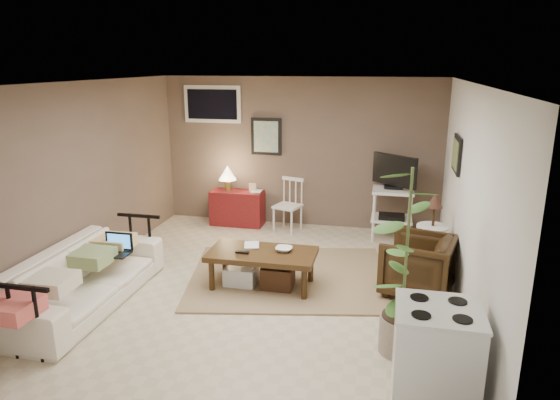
% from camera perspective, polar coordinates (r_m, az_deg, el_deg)
% --- Properties ---
extents(floor, '(5.00, 5.00, 0.00)m').
position_cam_1_polar(floor, '(6.11, -2.13, -9.86)').
color(floor, '#C1B293').
rests_on(floor, ground).
extents(art_back, '(0.50, 0.03, 0.60)m').
position_cam_1_polar(art_back, '(8.14, -1.58, 7.26)').
color(art_back, black).
extents(art_right, '(0.03, 0.60, 0.45)m').
position_cam_1_polar(art_right, '(6.53, 19.56, 4.96)').
color(art_right, black).
extents(window, '(0.96, 0.03, 0.60)m').
position_cam_1_polar(window, '(8.34, -7.72, 10.79)').
color(window, silver).
extents(rug, '(2.78, 2.40, 0.02)m').
position_cam_1_polar(rug, '(6.34, 1.12, -8.74)').
color(rug, '#9A7D5A').
rests_on(rug, floor).
extents(coffee_table, '(1.27, 0.66, 0.48)m').
position_cam_1_polar(coffee_table, '(5.99, -2.14, -7.57)').
color(coffee_table, '#3B2410').
rests_on(coffee_table, floor).
extents(sofa, '(0.64, 2.20, 0.86)m').
position_cam_1_polar(sofa, '(5.92, -21.65, -7.30)').
color(sofa, silver).
rests_on(sofa, floor).
extents(sofa_pillows, '(0.42, 2.09, 0.15)m').
position_cam_1_polar(sofa_pillows, '(5.67, -22.72, -7.37)').
color(sofa_pillows, beige).
rests_on(sofa_pillows, sofa).
extents(sofa_end_rails, '(0.59, 2.19, 0.74)m').
position_cam_1_polar(sofa_end_rails, '(5.88, -20.56, -8.00)').
color(sofa_end_rails, black).
rests_on(sofa_end_rails, floor).
extents(laptop, '(0.34, 0.25, 0.23)m').
position_cam_1_polar(laptop, '(6.06, -18.14, -5.15)').
color(laptop, black).
rests_on(laptop, sofa).
extents(red_console, '(0.86, 0.38, 0.99)m').
position_cam_1_polar(red_console, '(8.27, -4.98, -0.51)').
color(red_console, maroon).
rests_on(red_console, floor).
extents(spindle_chair, '(0.47, 0.47, 0.84)m').
position_cam_1_polar(spindle_chair, '(7.96, 0.93, -0.72)').
color(spindle_chair, silver).
rests_on(spindle_chair, floor).
extents(tv_stand, '(0.65, 0.52, 1.29)m').
position_cam_1_polar(tv_stand, '(7.69, 12.78, 0.57)').
color(tv_stand, silver).
rests_on(tv_stand, floor).
extents(side_table, '(0.40, 0.40, 1.06)m').
position_cam_1_polar(side_table, '(6.52, 17.08, -2.69)').
color(side_table, silver).
rests_on(side_table, floor).
extents(armchair, '(0.87, 0.90, 0.77)m').
position_cam_1_polar(armchair, '(5.99, 15.46, -6.92)').
color(armchair, black).
rests_on(armchair, floor).
extents(potted_plant, '(0.45, 0.45, 1.78)m').
position_cam_1_polar(potted_plant, '(4.58, 14.24, -6.29)').
color(potted_plant, gray).
rests_on(potted_plant, floor).
extents(stove, '(0.64, 0.60, 0.84)m').
position_cam_1_polar(stove, '(4.20, 17.33, -16.76)').
color(stove, white).
rests_on(stove, floor).
extents(bowl, '(0.20, 0.05, 0.20)m').
position_cam_1_polar(bowl, '(5.90, 0.44, -4.96)').
color(bowl, '#3B2410').
rests_on(bowl, coffee_table).
extents(book_table, '(0.18, 0.06, 0.24)m').
position_cam_1_polar(book_table, '(6.06, -4.12, -4.20)').
color(book_table, '#3B2410').
rests_on(book_table, coffee_table).
extents(book_console, '(0.17, 0.03, 0.23)m').
position_cam_1_polar(book_console, '(8.10, -3.31, 1.70)').
color(book_console, '#3B2410').
rests_on(book_console, red_console).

